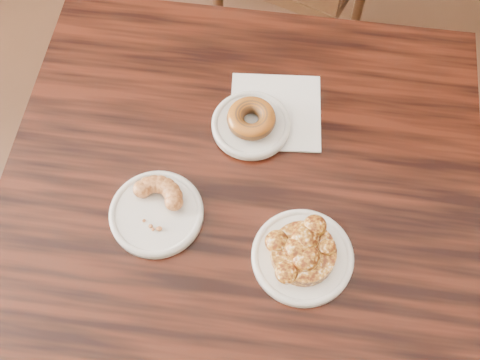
% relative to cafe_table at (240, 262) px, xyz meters
% --- Properties ---
extents(floor, '(5.00, 5.00, 0.00)m').
position_rel_cafe_table_xyz_m(floor, '(-0.19, -0.19, -0.38)').
color(floor, black).
rests_on(floor, ground).
extents(cafe_table, '(0.98, 0.98, 0.75)m').
position_rel_cafe_table_xyz_m(cafe_table, '(0.00, 0.00, 0.00)').
color(cafe_table, black).
rests_on(cafe_table, floor).
extents(napkin, '(0.21, 0.21, 0.00)m').
position_rel_cafe_table_xyz_m(napkin, '(0.03, 0.19, 0.38)').
color(napkin, white).
rests_on(napkin, cafe_table).
extents(plate_donut, '(0.15, 0.15, 0.01)m').
position_rel_cafe_table_xyz_m(plate_donut, '(-0.01, 0.14, 0.39)').
color(plate_donut, silver).
rests_on(plate_donut, napkin).
extents(plate_cruller, '(0.17, 0.17, 0.01)m').
position_rel_cafe_table_xyz_m(plate_cruller, '(-0.13, -0.08, 0.38)').
color(plate_cruller, silver).
rests_on(plate_cruller, cafe_table).
extents(plate_fritter, '(0.18, 0.18, 0.01)m').
position_rel_cafe_table_xyz_m(plate_fritter, '(0.14, -0.10, 0.38)').
color(plate_fritter, white).
rests_on(plate_fritter, cafe_table).
extents(glazed_donut, '(0.09, 0.09, 0.03)m').
position_rel_cafe_table_xyz_m(glazed_donut, '(-0.01, 0.14, 0.41)').
color(glazed_donut, brown).
rests_on(glazed_donut, plate_donut).
extents(apple_fritter, '(0.15, 0.15, 0.04)m').
position_rel_cafe_table_xyz_m(apple_fritter, '(0.14, -0.10, 0.41)').
color(apple_fritter, '#3F1406').
rests_on(apple_fritter, plate_fritter).
extents(cruller_fragment, '(0.11, 0.11, 0.03)m').
position_rel_cafe_table_xyz_m(cruller_fragment, '(-0.13, -0.08, 0.40)').
color(cruller_fragment, brown).
rests_on(cruller_fragment, plate_cruller).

